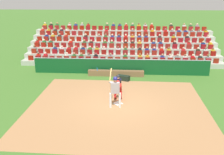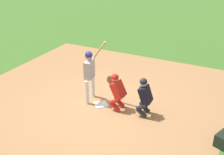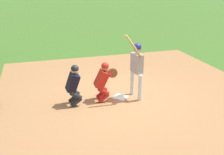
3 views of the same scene
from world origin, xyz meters
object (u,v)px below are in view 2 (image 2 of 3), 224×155
Objects in this scene: home_plate_marker at (101,104)px; home_plate_umpire at (144,95)px; catcher_crouching at (117,89)px; batter_at_plate at (90,70)px.

home_plate_umpire is at bearing -87.82° from home_plate_marker.
home_plate_marker is at bearing 92.18° from home_plate_umpire.
catcher_crouching is 0.94m from home_plate_umpire.
home_plate_umpire reaches higher than home_plate_marker.
catcher_crouching is (-0.12, -1.07, -0.43)m from batter_at_plate.
batter_at_plate is (0.14, 0.49, 1.13)m from home_plate_marker.
batter_at_plate is 1.70× the size of catcher_crouching.
catcher_crouching is at bearing -96.22° from batter_at_plate.
catcher_crouching is 0.98× the size of home_plate_umpire.
batter_at_plate is 1.67× the size of home_plate_umpire.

